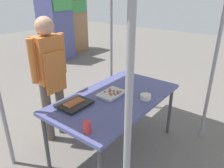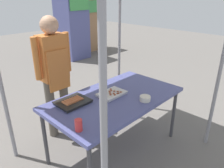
{
  "view_description": "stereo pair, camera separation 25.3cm",
  "coord_description": "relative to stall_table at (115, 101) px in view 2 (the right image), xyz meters",
  "views": [
    {
      "loc": [
        -1.84,
        -1.37,
        1.9
      ],
      "look_at": [
        0.0,
        0.05,
        0.9
      ],
      "focal_mm": 35.11,
      "sensor_mm": 36.0,
      "label": 1
    },
    {
      "loc": [
        -1.68,
        -1.56,
        1.9
      ],
      "look_at": [
        0.0,
        0.05,
        0.9
      ],
      "focal_mm": 35.11,
      "sensor_mm": 36.0,
      "label": 2
    }
  ],
  "objects": [
    {
      "name": "stall_table",
      "position": [
        0.0,
        0.0,
        0.0
      ],
      "size": [
        1.6,
        0.9,
        0.75
      ],
      "color": "#4C518C",
      "rests_on": "ground"
    },
    {
      "name": "tray_meat_skewers",
      "position": [
        0.01,
        0.06,
        0.07
      ],
      "size": [
        0.33,
        0.23,
        0.04
      ],
      "color": "silver",
      "rests_on": "stall_table"
    },
    {
      "name": "condiment_bowl",
      "position": [
        0.16,
        -0.31,
        0.08
      ],
      "size": [
        0.12,
        0.12,
        0.06
      ],
      "primitive_type": "cylinder",
      "color": "silver",
      "rests_on": "stall_table"
    },
    {
      "name": "drink_cup_near_edge",
      "position": [
        -0.71,
        -0.22,
        0.11
      ],
      "size": [
        0.07,
        0.07,
        0.11
      ],
      "primitive_type": "cylinder",
      "color": "red",
      "rests_on": "stall_table"
    },
    {
      "name": "neighbor_stall_right",
      "position": [
        2.22,
        3.82,
        0.29
      ],
      "size": [
        0.71,
        0.81,
        1.97
      ],
      "color": "#4C518C",
      "rests_on": "ground"
    },
    {
      "name": "ground_plane",
      "position": [
        0.0,
        0.0,
        -0.7
      ],
      "size": [
        18.0,
        18.0,
        0.0
      ],
      "primitive_type": "plane",
      "color": "#66605B"
    },
    {
      "name": "neighbor_stall_left",
      "position": [
        3.15,
        4.21,
        0.2
      ],
      "size": [
        1.01,
        0.63,
        1.79
      ],
      "color": "#9E724C",
      "rests_on": "ground"
    },
    {
      "name": "tray_grilled_sausages",
      "position": [
        -0.44,
        0.23,
        0.07
      ],
      "size": [
        0.35,
        0.28,
        0.05
      ],
      "color": "black",
      "rests_on": "stall_table"
    },
    {
      "name": "vendor_woman",
      "position": [
        -0.27,
        0.83,
        0.27
      ],
      "size": [
        0.52,
        0.23,
        1.63
      ],
      "rotation": [
        0.0,
        0.0,
        3.14
      ],
      "color": "#595147",
      "rests_on": "ground"
    }
  ]
}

